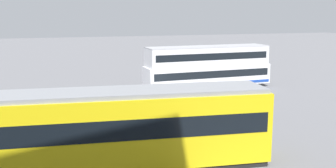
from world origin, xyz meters
The scene contains 6 objects.
ground_plane centered at (0.00, 0.00, 0.00)m, with size 160.00×160.00×0.00m, color slate.
double_decker_bus centered at (-5.55, -2.92, 1.98)m, with size 11.80×3.13×3.87m.
tram_yellow centered at (5.10, 13.46, 1.86)m, with size 12.71×3.69×3.59m.
pedestrian_near_railing centered at (3.77, 3.12, 1.03)m, with size 0.44×0.44×1.78m.
pedestrian_railing centered at (5.53, 6.50, 0.74)m, with size 8.45×1.14×1.08m.
info_sign centered at (9.39, 5.81, 1.62)m, with size 1.02×0.15×2.37m.
Camera 1 is at (8.54, 30.32, 6.99)m, focal length 42.64 mm.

